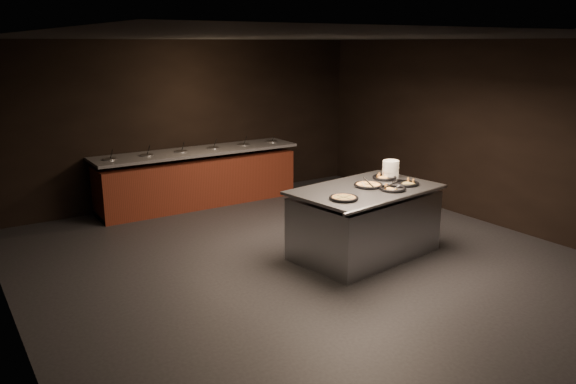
% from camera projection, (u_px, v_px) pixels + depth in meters
% --- Properties ---
extents(room, '(7.02, 8.02, 2.92)m').
position_uv_depth(room, '(316.00, 159.00, 6.94)').
color(room, black).
rests_on(room, ground).
extents(salad_bar, '(3.70, 0.83, 1.18)m').
position_uv_depth(salad_bar, '(199.00, 181.00, 10.08)').
color(salad_bar, '#582014').
rests_on(salad_bar, ground).
extents(serving_counter, '(2.13, 1.53, 0.95)m').
position_uv_depth(serving_counter, '(365.00, 223.00, 7.68)').
color(serving_counter, '#AAADB1').
rests_on(serving_counter, ground).
extents(plate_stack, '(0.24, 0.24, 0.24)m').
position_uv_depth(plate_stack, '(391.00, 169.00, 8.17)').
color(plate_stack, white).
rests_on(plate_stack, serving_counter).
extents(pan_veggie_whole, '(0.37, 0.37, 0.04)m').
position_uv_depth(pan_veggie_whole, '(344.00, 198.00, 6.99)').
color(pan_veggie_whole, black).
rests_on(pan_veggie_whole, serving_counter).
extents(pan_cheese_whole, '(0.40, 0.40, 0.04)m').
position_uv_depth(pan_cheese_whole, '(368.00, 185.00, 7.63)').
color(pan_cheese_whole, black).
rests_on(pan_cheese_whole, serving_counter).
extents(pan_cheese_slices_a, '(0.35, 0.35, 0.04)m').
position_uv_depth(pan_cheese_slices_a, '(384.00, 177.00, 8.06)').
color(pan_cheese_slices_a, black).
rests_on(pan_cheese_slices_a, serving_counter).
extents(pan_cheese_slices_b, '(0.35, 0.35, 0.04)m').
position_uv_depth(pan_cheese_slices_b, '(393.00, 189.00, 7.44)').
color(pan_cheese_slices_b, black).
rests_on(pan_cheese_slices_b, serving_counter).
extents(pan_veggie_slices, '(0.37, 0.37, 0.04)m').
position_uv_depth(pan_veggie_slices, '(405.00, 183.00, 7.73)').
color(pan_veggie_slices, black).
rests_on(pan_veggie_slices, serving_counter).
extents(server_left, '(0.11, 0.32, 0.15)m').
position_uv_depth(server_left, '(366.00, 184.00, 7.46)').
color(server_left, '#AAADB1').
rests_on(server_left, serving_counter).
extents(server_right, '(0.27, 0.19, 0.14)m').
position_uv_depth(server_right, '(394.00, 186.00, 7.38)').
color(server_right, '#AAADB1').
rests_on(server_right, serving_counter).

